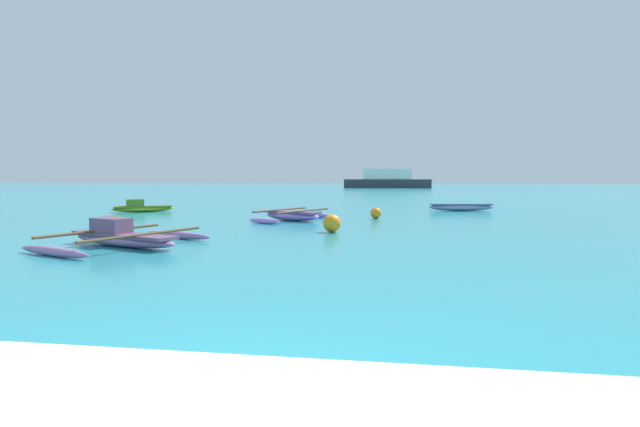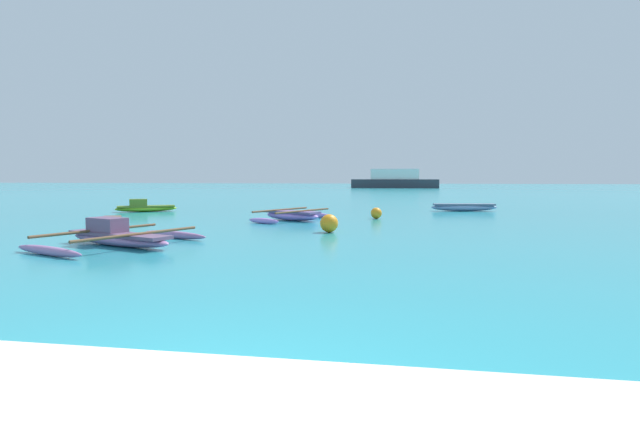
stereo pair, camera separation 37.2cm
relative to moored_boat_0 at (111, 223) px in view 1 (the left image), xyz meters
The scene contains 9 objects.
ground_plane 14.14m from the moored_boat_0, 55.86° to the right, with size 240.00×240.00×0.00m.
moored_boat_0 is the anchor object (origin of this frame).
moored_boat_1 4.58m from the moored_boat_0, 55.53° to the right, with size 3.50×4.26×0.66m.
moored_boat_2 7.75m from the moored_boat_0, 111.42° to the left, with size 2.76×2.03×0.61m.
moored_boat_3 15.95m from the moored_boat_0, 39.96° to the left, with size 3.23×1.02×0.36m.
moored_boat_4 6.39m from the moored_boat_0, 36.00° to the left, with size 2.75×3.67×0.42m.
mooring_buoy_0 7.20m from the moored_boat_0, ahead, with size 0.55×0.55×0.55m.
mooring_buoy_1 9.74m from the moored_boat_0, 31.58° to the left, with size 0.44×0.44×0.44m.
distant_ferry 61.32m from the moored_boat_0, 82.78° to the left, with size 12.84×2.82×2.82m.
Camera 1 is at (1.17, -3.08, 1.66)m, focal length 28.00 mm.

